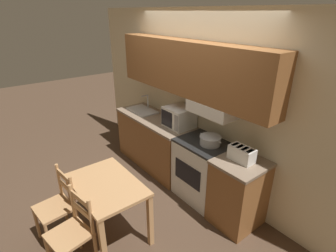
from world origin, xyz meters
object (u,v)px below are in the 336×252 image
at_px(dining_table, 107,192).
at_px(chair_right_of_table, 72,233).
at_px(cooking_pot, 210,140).
at_px(sink_basin, 142,110).
at_px(toaster, 242,154).
at_px(stove_range, 202,170).
at_px(chair_left_of_table, 57,207).
at_px(microwave, 179,117).

height_order(dining_table, chair_right_of_table, chair_right_of_table).
xyz_separation_m(cooking_pot, sink_basin, (-1.61, -0.03, -0.05)).
xyz_separation_m(sink_basin, chair_right_of_table, (1.52, -1.84, -0.46)).
height_order(toaster, chair_right_of_table, toaster).
height_order(stove_range, chair_left_of_table, stove_range).
bearing_deg(sink_basin, chair_right_of_table, -50.35).
bearing_deg(chair_right_of_table, sink_basin, 119.70).
height_order(dining_table, chair_left_of_table, chair_left_of_table).
bearing_deg(microwave, chair_right_of_table, -72.19).
relative_size(microwave, sink_basin, 0.74).
xyz_separation_m(microwave, sink_basin, (-0.91, -0.08, -0.13)).
distance_m(stove_range, dining_table, 1.38).
bearing_deg(stove_range, chair_right_of_table, -89.66).
bearing_deg(dining_table, microwave, 106.86).
bearing_deg(cooking_pot, dining_table, -100.89).
distance_m(microwave, chair_right_of_table, 2.10).
height_order(toaster, sink_basin, sink_basin).
height_order(cooking_pot, toaster, toaster).
distance_m(dining_table, chair_left_of_table, 0.60).
height_order(sink_basin, chair_right_of_table, sink_basin).
bearing_deg(microwave, chair_left_of_table, -86.40).
distance_m(cooking_pot, chair_left_of_table, 2.02).
bearing_deg(cooking_pot, chair_right_of_table, -92.51).
bearing_deg(sink_basin, stove_range, 0.21).
distance_m(toaster, chair_right_of_table, 2.02).
xyz_separation_m(stove_range, dining_table, (-0.17, -1.36, 0.16)).
bearing_deg(toaster, stove_range, -179.21).
bearing_deg(cooking_pot, stove_range, -166.72).
bearing_deg(toaster, chair_left_of_table, -120.41).
bearing_deg(chair_right_of_table, microwave, 97.86).
relative_size(stove_range, sink_basin, 1.61).
relative_size(sink_basin, chair_left_of_table, 0.63).
height_order(sink_basin, chair_left_of_table, sink_basin).
distance_m(stove_range, chair_right_of_table, 1.85).
height_order(cooking_pot, microwave, microwave).
height_order(stove_range, chair_right_of_table, stove_range).
xyz_separation_m(cooking_pot, chair_right_of_table, (-0.08, -1.87, -0.51)).
height_order(sink_basin, dining_table, sink_basin).
relative_size(toaster, chair_left_of_table, 0.36).
bearing_deg(toaster, cooking_pot, 178.47).
relative_size(stove_range, toaster, 2.85).
relative_size(sink_basin, dining_table, 0.57).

